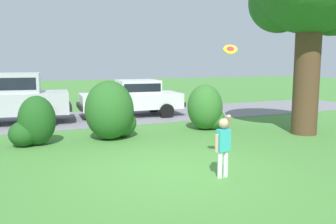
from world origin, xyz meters
The scene contains 9 objects.
ground_plane centered at (0.00, 0.00, 0.00)m, with size 80.00×80.00×0.00m, color #478438.
driveway_strip centered at (0.00, 7.69, 0.01)m, with size 28.00×4.40×0.02m, color slate.
shrub_centre_left centered at (-2.65, 3.63, 0.62)m, with size 1.28×0.99×1.39m.
shrub_centre centered at (-0.43, 3.59, 0.80)m, with size 1.62×1.42×1.78m.
shrub_centre_right centered at (2.97, 3.76, 0.71)m, with size 1.30×1.26×1.56m.
parked_sedan centered at (1.59, 7.64, 0.85)m, with size 4.52×2.35×1.56m.
parked_suv centered at (-3.39, 7.59, 1.08)m, with size 4.87×2.47×1.92m.
child_thrower centered at (0.65, -0.91, 0.72)m, with size 0.45×0.28×1.29m.
frisbee centered at (0.90, -0.71, 2.57)m, with size 0.33×0.24×0.27m.
Camera 1 is at (-3.19, -6.83, 2.32)m, focal length 38.03 mm.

